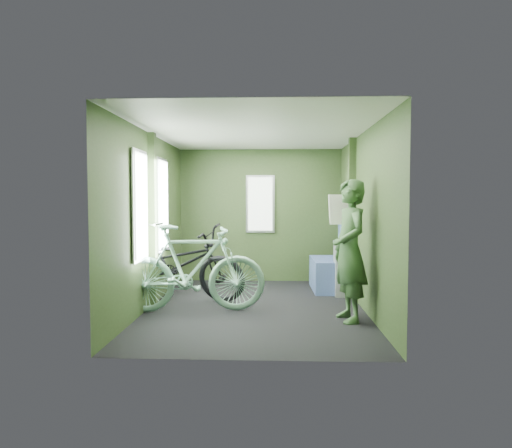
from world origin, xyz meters
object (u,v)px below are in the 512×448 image
at_px(bicycle_black, 178,300).
at_px(waste_box, 343,268).
at_px(passenger, 349,250).
at_px(bench_seat, 331,270).
at_px(bicycle_mint, 192,312).

height_order(bicycle_black, waste_box, waste_box).
distance_m(passenger, waste_box, 1.49).
height_order(passenger, bench_seat, passenger).
relative_size(bicycle_mint, passenger, 1.12).
height_order(bicycle_mint, passenger, passenger).
bearing_deg(bicycle_black, waste_box, -64.76).
height_order(bicycle_black, passenger, passenger).
relative_size(bicycle_black, bench_seat, 1.92).
xyz_separation_m(bicycle_black, bench_seat, (2.27, 0.83, 0.31)).
distance_m(bicycle_mint, passenger, 2.12).
bearing_deg(bench_seat, bicycle_mint, -142.71).
relative_size(waste_box, bench_seat, 0.78).
bearing_deg(waste_box, bench_seat, 104.32).
bearing_deg(waste_box, bicycle_black, -170.64).
bearing_deg(passenger, bench_seat, 166.95).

